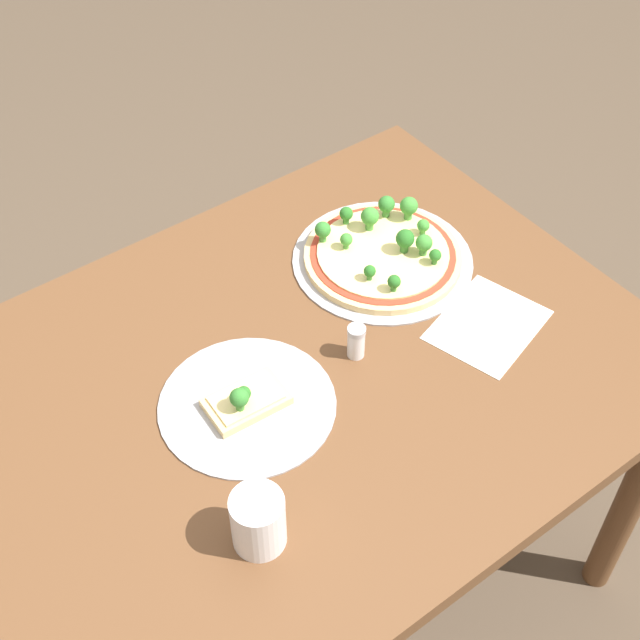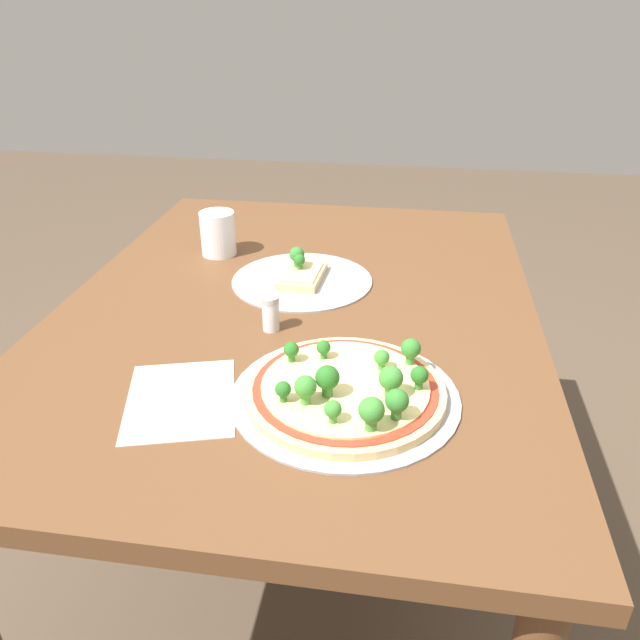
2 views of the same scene
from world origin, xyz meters
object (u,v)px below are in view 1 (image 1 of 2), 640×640
at_px(dining_table, 294,408).
at_px(drinking_cup, 258,521).
at_px(pizza_tray_whole, 383,253).
at_px(pizza_tray_slice, 246,403).
at_px(condiment_shaker, 356,341).

xyz_separation_m(dining_table, drinking_cup, (-0.22, -0.23, 0.14)).
relative_size(pizza_tray_whole, drinking_cup, 3.47).
bearing_deg(drinking_cup, pizza_tray_whole, 34.19).
distance_m(pizza_tray_whole, drinking_cup, 0.64).
bearing_deg(dining_table, drinking_cup, -134.28).
bearing_deg(pizza_tray_slice, drinking_cup, -118.93).
distance_m(pizza_tray_whole, condiment_shaker, 0.25).
distance_m(pizza_tray_whole, pizza_tray_slice, 0.43).
xyz_separation_m(pizza_tray_slice, condiment_shaker, (0.22, -0.02, 0.02)).
xyz_separation_m(dining_table, pizza_tray_whole, (0.31, 0.13, 0.11)).
xyz_separation_m(pizza_tray_slice, drinking_cup, (-0.12, -0.22, 0.04)).
distance_m(pizza_tray_slice, drinking_cup, 0.25).
distance_m(dining_table, condiment_shaker, 0.17).
height_order(pizza_tray_whole, condiment_shaker, pizza_tray_whole).
height_order(dining_table, pizza_tray_whole, pizza_tray_whole).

